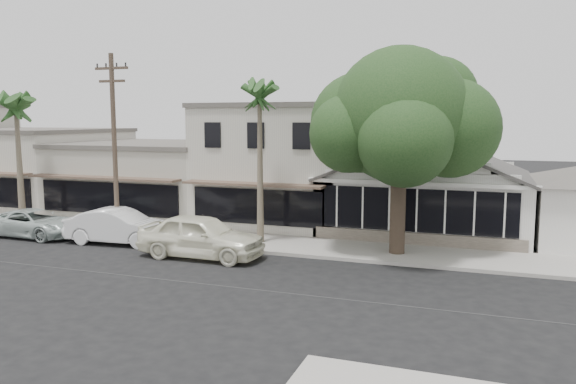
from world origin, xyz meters
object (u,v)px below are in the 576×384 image
at_px(car_0, 201,236).
at_px(car_1, 119,226).
at_px(utility_pole, 114,143).
at_px(car_2, 34,223).
at_px(shade_tree, 399,119).

relative_size(car_0, car_1, 1.09).
relative_size(utility_pole, car_1, 1.77).
xyz_separation_m(car_2, shade_tree, (17.82, 2.32, 5.20)).
height_order(car_0, shade_tree, shade_tree).
distance_m(utility_pole, car_1, 4.03).
distance_m(car_0, shade_tree, 9.84).
bearing_deg(car_0, car_2, 84.92).
height_order(utility_pole, shade_tree, utility_pole).
bearing_deg(car_0, shade_tree, -66.48).
relative_size(car_1, car_2, 1.02).
bearing_deg(car_2, car_0, -94.41).
distance_m(car_1, car_2, 5.00).
relative_size(car_1, shade_tree, 0.57).
xyz_separation_m(utility_pole, car_1, (0.53, -0.62, -3.95)).
height_order(utility_pole, car_0, utility_pole).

